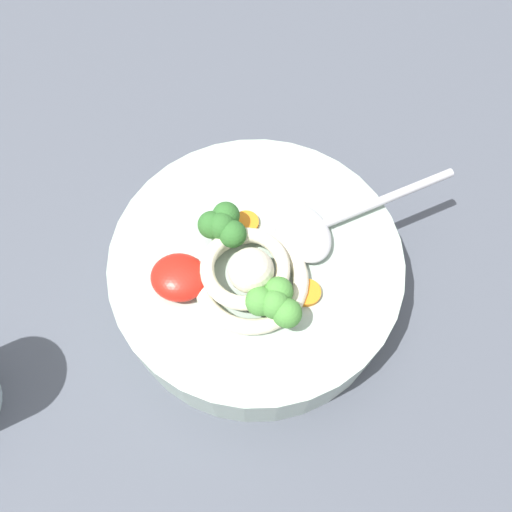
% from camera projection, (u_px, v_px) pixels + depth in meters
% --- Properties ---
extents(table_slab, '(1.31, 1.31, 0.04)m').
position_uv_depth(table_slab, '(226.00, 260.00, 0.51)').
color(table_slab, '#474C56').
rests_on(table_slab, ground).
extents(soup_bowl, '(0.25, 0.25, 0.07)m').
position_uv_depth(soup_bowl, '(256.00, 272.00, 0.45)').
color(soup_bowl, '#9EB2A3').
rests_on(soup_bowl, table_slab).
extents(noodle_pile, '(0.10, 0.10, 0.04)m').
position_uv_depth(noodle_pile, '(249.00, 274.00, 0.40)').
color(noodle_pile, beige).
rests_on(noodle_pile, soup_bowl).
extents(soup_spoon, '(0.15, 0.14, 0.02)m').
position_uv_depth(soup_spoon, '(318.00, 227.00, 0.43)').
color(soup_spoon, '#B7B7BC').
rests_on(soup_spoon, soup_bowl).
extents(chili_sauce_dollop, '(0.05, 0.04, 0.02)m').
position_uv_depth(chili_sauce_dollop, '(179.00, 277.00, 0.40)').
color(chili_sauce_dollop, red).
rests_on(chili_sauce_dollop, soup_bowl).
extents(broccoli_floret_rear, '(0.05, 0.04, 0.04)m').
position_uv_depth(broccoli_floret_rear, '(222.00, 225.00, 0.41)').
color(broccoli_floret_rear, '#7A9E60').
rests_on(broccoli_floret_rear, soup_bowl).
extents(broccoli_floret_right, '(0.05, 0.04, 0.04)m').
position_uv_depth(broccoli_floret_right, '(275.00, 303.00, 0.38)').
color(broccoli_floret_right, '#7A9E60').
rests_on(broccoli_floret_right, soup_bowl).
extents(carrot_slice_beside_noodles, '(0.02, 0.02, 0.00)m').
position_uv_depth(carrot_slice_beside_noodles, '(246.00, 223.00, 0.43)').
color(carrot_slice_beside_noodles, orange).
rests_on(carrot_slice_beside_noodles, soup_bowl).
extents(carrot_slice_left, '(0.02, 0.02, 0.01)m').
position_uv_depth(carrot_slice_left, '(307.00, 293.00, 0.40)').
color(carrot_slice_left, orange).
rests_on(carrot_slice_left, soup_bowl).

